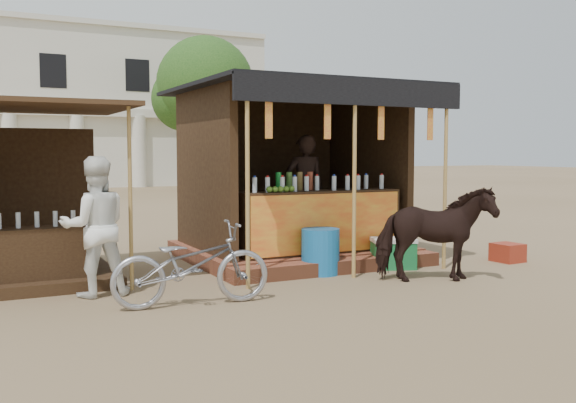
# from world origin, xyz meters

# --- Properties ---
(ground) EXTENTS (120.00, 120.00, 0.00)m
(ground) POSITION_xyz_m (0.00, 0.00, 0.00)
(ground) COLOR #846B4C
(ground) RESTS_ON ground
(main_stall) EXTENTS (3.60, 3.61, 2.78)m
(main_stall) POSITION_xyz_m (1.02, 3.36, 1.03)
(main_stall) COLOR brown
(main_stall) RESTS_ON ground
(secondary_stall) EXTENTS (2.40, 2.40, 2.38)m
(secondary_stall) POSITION_xyz_m (-3.17, 3.24, 0.85)
(secondary_stall) COLOR #3B2815
(secondary_stall) RESTS_ON ground
(cow) EXTENTS (1.69, 1.22, 1.30)m
(cow) POSITION_xyz_m (1.82, 0.83, 0.65)
(cow) COLOR black
(cow) RESTS_ON ground
(motorbike) EXTENTS (1.86, 0.81, 0.95)m
(motorbike) POSITION_xyz_m (-1.53, 1.00, 0.48)
(motorbike) COLOR #9A9AA3
(motorbike) RESTS_ON ground
(bystander) EXTENTS (0.84, 0.66, 1.70)m
(bystander) POSITION_xyz_m (-2.42, 2.00, 0.85)
(bystander) COLOR white
(bystander) RESTS_ON ground
(blue_barrel) EXTENTS (0.71, 0.71, 0.66)m
(blue_barrel) POSITION_xyz_m (0.72, 2.00, 0.33)
(blue_barrel) COLOR #1562A3
(blue_barrel) RESTS_ON ground
(red_crate) EXTENTS (0.43, 0.46, 0.29)m
(red_crate) POSITION_xyz_m (3.92, 1.58, 0.15)
(red_crate) COLOR maroon
(red_crate) RESTS_ON ground
(cooler) EXTENTS (0.76, 0.65, 0.46)m
(cooler) POSITION_xyz_m (1.93, 1.91, 0.23)
(cooler) COLOR #1A753A
(cooler) RESTS_ON ground
(background_building) EXTENTS (26.00, 7.45, 8.18)m
(background_building) POSITION_xyz_m (-2.00, 29.94, 3.98)
(background_building) COLOR silver
(background_building) RESTS_ON ground
(tree) EXTENTS (4.50, 4.40, 7.00)m
(tree) POSITION_xyz_m (5.81, 22.14, 4.63)
(tree) COLOR #382314
(tree) RESTS_ON ground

